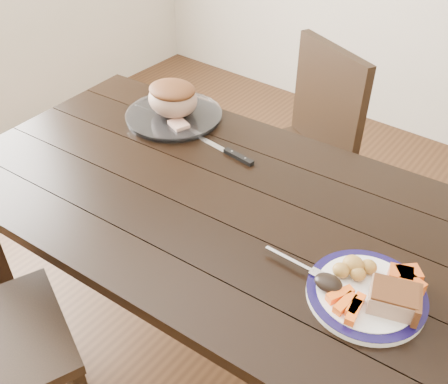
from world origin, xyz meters
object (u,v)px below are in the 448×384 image
Objects in this scene: carving_knife at (230,152)px; pork_slice at (393,299)px; dining_table at (208,215)px; chair_far at (302,143)px; dinner_plate at (366,295)px; fork at (300,265)px; serving_platter at (174,116)px; roast_joint at (173,99)px.

pork_slice is at bearing -16.87° from carving_knife.
dining_table is 0.75m from chair_far.
fork is (-0.17, -0.03, 0.01)m from dinner_plate.
serving_platter is 1.96× the size of fork.
fork is at bearing -28.05° from carving_knife.
chair_far is (-0.08, 0.73, -0.13)m from dining_table.
roast_joint is at bearing 145.18° from dining_table.
carving_knife is (0.31, -0.06, -0.00)m from serving_platter.
roast_joint reaches higher than fork.
carving_knife is at bearing 115.23° from chair_far.
dining_table is 9.34× the size of fork.
dinner_plate is 2.65× the size of pork_slice.
serving_platter is (-0.94, 0.34, 0.00)m from dinner_plate.
dining_table is 0.57m from dinner_plate.
dinner_plate is 1.60× the size of fork.
dinner_plate reaches higher than dining_table.
chair_far is 2.67× the size of serving_platter.
roast_joint is at bearing 159.91° from dinner_plate.
chair_far reaches higher than dining_table.
roast_joint is (-0.94, 0.34, 0.07)m from dinner_plate.
chair_far is 5.23× the size of fork.
dining_table is 8.72× the size of roast_joint.
carving_knife is at bearing -10.94° from serving_platter.
dining_table is 0.42m from fork.
dining_table is at bearing 172.28° from pork_slice.
pork_slice is 0.75m from carving_knife.
serving_platter is 1.83× the size of roast_joint.
fork is (0.39, -0.10, 0.11)m from dining_table.
serving_platter is 1.08× the size of carving_knife.
chair_far is at bearing 130.75° from pork_slice.
pork_slice is (0.62, -0.08, 0.14)m from dining_table.
serving_platter is 1.06m from pork_slice.
fork is at bearing -175.11° from pork_slice.
dinner_plate reaches higher than carving_knife.
chair_far is 1.06m from dinner_plate.
serving_platter is 0.31m from carving_knife.
dining_table is 0.64m from pork_slice.
roast_joint reaches higher than pork_slice.
dinner_plate is 1.00m from serving_platter.
dining_table is 0.47m from serving_platter.
chair_far is at bearing 118.68° from fork.
chair_far is 4.88× the size of roast_joint.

